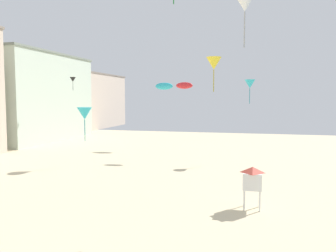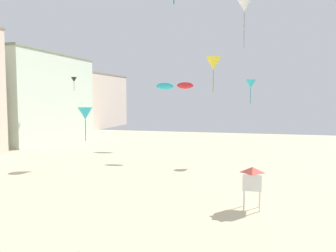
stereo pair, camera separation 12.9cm
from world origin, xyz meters
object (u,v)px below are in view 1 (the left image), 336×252
object	(u,v)px
lifeguard_stand	(252,179)
kite_cyan_parafoil	(164,86)
kite_cyan_delta	(250,84)
kite_cyan_delta_2	(85,113)
kite_red_parafoil	(184,85)
kite_white_delta	(245,2)
kite_yellow_delta	(214,63)
kite_black_delta	(73,80)

from	to	relation	value
lifeguard_stand	kite_cyan_parafoil	world-z (taller)	kite_cyan_parafoil
kite_cyan_delta	kite_cyan_delta_2	size ratio (longest dim) A/B	0.77
kite_red_parafoil	kite_cyan_delta	size ratio (longest dim) A/B	0.75
kite_cyan_delta_2	kite_white_delta	bearing A→B (deg)	-36.53
kite_yellow_delta	kite_red_parafoil	xyz separation A→B (m)	(-5.59, 19.33, -0.50)
kite_cyan_parafoil	kite_cyan_delta_2	size ratio (longest dim) A/B	0.73
kite_cyan_parafoil	kite_red_parafoil	world-z (taller)	kite_cyan_parafoil
kite_black_delta	kite_red_parafoil	xyz separation A→B (m)	(16.80, -4.82, -1.14)
kite_yellow_delta	kite_white_delta	bearing A→B (deg)	-1.84
lifeguard_stand	kite_white_delta	xyz separation A→B (m)	(-0.57, -1.53, 9.99)
lifeguard_stand	kite_yellow_delta	distance (m)	7.25
kite_red_parafoil	kite_cyan_delta	bearing A→B (deg)	-1.97
lifeguard_stand	kite_cyan_delta	xyz separation A→B (m)	(-0.53, 17.60, 6.33)
kite_cyan_delta	lifeguard_stand	bearing A→B (deg)	-88.27
kite_yellow_delta	kite_cyan_delta	bearing A→B (deg)	84.97
kite_yellow_delta	kite_white_delta	distance (m)	3.64
lifeguard_stand	kite_cyan_parafoil	xyz separation A→B (m)	(-12.08, 24.99, 6.44)
lifeguard_stand	kite_yellow_delta	bearing A→B (deg)	-168.35
lifeguard_stand	kite_red_parafoil	world-z (taller)	kite_red_parafoil
kite_red_parafoil	kite_cyan_delta_2	world-z (taller)	kite_red_parafoil
kite_yellow_delta	kite_cyan_delta_2	xyz separation A→B (m)	(-14.11, 11.62, -3.46)
kite_cyan_parafoil	kite_cyan_delta	bearing A→B (deg)	-32.61
kite_cyan_delta	kite_white_delta	bearing A→B (deg)	-90.11
lifeguard_stand	kite_cyan_delta_2	xyz separation A→B (m)	(-16.32, 10.14, 3.29)
kite_black_delta	kite_red_parafoil	world-z (taller)	kite_black_delta
kite_cyan_delta_2	lifeguard_stand	bearing A→B (deg)	-31.85
kite_cyan_parafoil	kite_red_parafoil	xyz separation A→B (m)	(4.28, -7.14, -0.19)
kite_white_delta	kite_cyan_delta_2	world-z (taller)	kite_white_delta
kite_red_parafoil	kite_yellow_delta	bearing A→B (deg)	-73.86
kite_black_delta	kite_cyan_delta_2	distance (m)	15.57
kite_cyan_parafoil	kite_red_parafoil	size ratio (longest dim) A/B	1.28
kite_cyan_parafoil	kite_yellow_delta	size ratio (longest dim) A/B	1.28
lifeguard_stand	kite_yellow_delta	world-z (taller)	kite_yellow_delta
kite_cyan_parafoil	kite_black_delta	size ratio (longest dim) A/B	1.33
kite_white_delta	kite_cyan_delta_2	bearing A→B (deg)	143.47
kite_cyan_parafoil	kite_white_delta	size ratio (longest dim) A/B	0.82
kite_yellow_delta	kite_cyan_delta_2	distance (m)	18.60
lifeguard_stand	kite_cyan_delta_2	bearing A→B (deg)	126.04
kite_cyan_delta	kite_cyan_delta_2	distance (m)	17.72
kite_black_delta	kite_white_delta	bearing A→B (deg)	-45.19
lifeguard_stand	kite_black_delta	world-z (taller)	kite_black_delta
kite_white_delta	lifeguard_stand	bearing A→B (deg)	69.62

